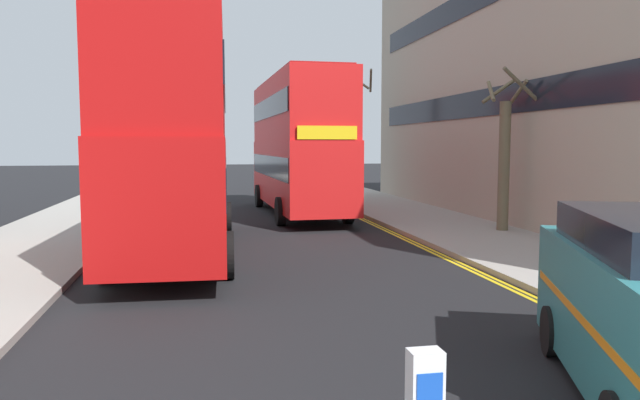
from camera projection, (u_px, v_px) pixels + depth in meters
sidewalk_right at (483, 239)px, 18.05m from camera, size 4.00×80.00×0.14m
sidewalk_left at (20, 254)px, 15.56m from camera, size 4.00×80.00×0.14m
kerb_line_outer at (444, 255)px, 15.70m from camera, size 0.10×56.00×0.01m
kerb_line_inner at (438, 255)px, 15.67m from camera, size 0.10×56.00×0.01m
double_decker_bus_away at (178, 140)px, 15.77m from camera, size 3.09×10.89×5.64m
double_decker_bus_oncoming at (298, 142)px, 24.73m from camera, size 2.98×10.86×5.64m
pedestrian_far at (351, 185)px, 28.23m from camera, size 0.34×0.22×1.62m
street_tree_near at (357, 137)px, 31.68m from camera, size 2.05×1.83×6.76m
street_tree_mid at (504, 157)px, 19.19m from camera, size 1.48×1.55×5.12m
townhouse_terrace_right at (622, 64)px, 22.07m from camera, size 10.08×28.00×11.71m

